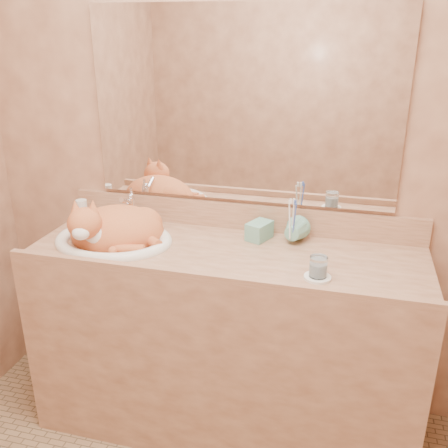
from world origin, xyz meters
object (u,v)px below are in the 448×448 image
(vanity_counter, at_px, (225,341))
(sink_basin, at_px, (112,225))
(toothbrush_cup, at_px, (291,235))
(soap_dispenser, at_px, (252,224))
(cat, at_px, (113,227))
(water_glass, at_px, (318,267))

(vanity_counter, relative_size, sink_basin, 3.24)
(sink_basin, xyz_separation_m, toothbrush_cup, (0.73, 0.15, -0.03))
(soap_dispenser, relative_size, toothbrush_cup, 1.63)
(vanity_counter, distance_m, cat, 0.69)
(cat, relative_size, water_glass, 5.22)
(vanity_counter, bearing_deg, cat, -178.62)
(soap_dispenser, xyz_separation_m, toothbrush_cup, (0.16, 0.01, -0.04))
(cat, bearing_deg, water_glass, -28.99)
(sink_basin, height_order, soap_dispenser, soap_dispenser)
(cat, distance_m, water_glass, 0.87)
(sink_basin, height_order, toothbrush_cup, sink_basin)
(vanity_counter, relative_size, cat, 4.04)
(cat, relative_size, soap_dispenser, 2.31)
(soap_dispenser, bearing_deg, water_glass, -18.25)
(soap_dispenser, height_order, water_glass, soap_dispenser)
(vanity_counter, bearing_deg, water_glass, -19.88)
(sink_basin, distance_m, soap_dispenser, 0.58)
(cat, height_order, water_glass, cat)
(cat, xyz_separation_m, toothbrush_cup, (0.73, 0.14, -0.01))
(toothbrush_cup, bearing_deg, sink_basin, -168.74)
(sink_basin, relative_size, water_glass, 6.51)
(vanity_counter, bearing_deg, soap_dispenser, 53.40)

